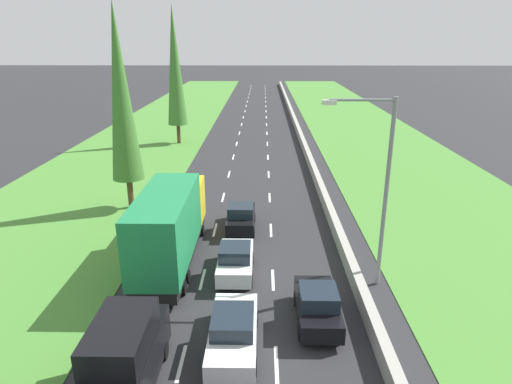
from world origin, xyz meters
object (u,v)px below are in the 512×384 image
black_van_left_lane (125,356)px  street_light_mast (380,182)px  white_sedan_centre_lane (233,331)px  poplar_tree_second (121,94)px  green_box_truck_left_lane (170,225)px  white_hatchback_centre_lane (236,260)px  black_hatchback_right_lane (317,305)px  poplar_tree_third (175,66)px  black_hatchback_centre_lane (241,217)px

black_van_left_lane → street_light_mast: 12.63m
white_sedan_centre_lane → poplar_tree_second: size_ratio=0.33×
green_box_truck_left_lane → street_light_mast: (10.04, -2.00, 3.05)m
white_sedan_centre_lane → white_hatchback_centre_lane: (-0.25, 5.63, 0.02)m
black_van_left_lane → green_box_truck_left_lane: bearing=91.7°
white_sedan_centre_lane → poplar_tree_second: 18.42m
green_box_truck_left_lane → black_hatchback_right_lane: green_box_truck_left_lane is taller
white_sedan_centre_lane → green_box_truck_left_lane: 7.96m
black_hatchback_right_lane → street_light_mast: (2.96, 3.17, 4.40)m
black_van_left_lane → white_hatchback_centre_lane: 8.40m
white_sedan_centre_lane → green_box_truck_left_lane: green_box_truck_left_lane is taller
white_hatchback_centre_lane → poplar_tree_third: poplar_tree_third is taller
poplar_tree_third → street_light_mast: size_ratio=1.65×
white_hatchback_centre_lane → black_hatchback_right_lane: same height
green_box_truck_left_lane → poplar_tree_second: (-4.45, 8.01, 5.73)m
white_hatchback_centre_lane → poplar_tree_third: size_ratio=0.26×
green_box_truck_left_lane → poplar_tree_second: 10.81m
white_hatchback_centre_lane → black_hatchback_right_lane: size_ratio=1.00×
black_hatchback_centre_lane → black_van_left_lane: bearing=-103.3°
white_sedan_centre_lane → poplar_tree_second: poplar_tree_second is taller
green_box_truck_left_lane → poplar_tree_third: poplar_tree_third is taller
green_box_truck_left_lane → street_light_mast: 10.68m
white_hatchback_centre_lane → black_hatchback_centre_lane: size_ratio=1.00×
white_sedan_centre_lane → black_van_left_lane: bearing=-148.1°
black_hatchback_right_lane → poplar_tree_second: bearing=131.2°
black_van_left_lane → white_hatchback_centre_lane: black_van_left_lane is taller
black_hatchback_centre_lane → poplar_tree_third: (-8.23, 24.09, 7.64)m
white_hatchback_centre_lane → street_light_mast: bearing=-6.2°
white_hatchback_centre_lane → street_light_mast: 7.95m
green_box_truck_left_lane → black_hatchback_centre_lane: 5.73m
white_hatchback_centre_lane → black_hatchback_right_lane: 5.32m
white_sedan_centre_lane → white_hatchback_centre_lane: white_hatchback_centre_lane is taller
black_hatchback_centre_lane → poplar_tree_second: poplar_tree_second is taller
black_van_left_lane → street_light_mast: size_ratio=0.54×
white_sedan_centre_lane → white_hatchback_centre_lane: bearing=92.5°
white_hatchback_centre_lane → green_box_truck_left_lane: green_box_truck_left_lane is taller
white_hatchback_centre_lane → green_box_truck_left_lane: (-3.45, 1.28, 1.35)m
white_sedan_centre_lane → street_light_mast: bearing=37.8°
green_box_truck_left_lane → black_hatchback_centre_lane: (3.45, 4.37, -1.35)m
white_hatchback_centre_lane → black_van_left_lane: bearing=-112.2°
black_van_left_lane → black_hatchback_centre_lane: 13.79m
white_hatchback_centre_lane → poplar_tree_second: 14.10m
white_sedan_centre_lane → black_hatchback_centre_lane: size_ratio=1.15×
green_box_truck_left_lane → black_van_left_lane: bearing=-88.3°
black_hatchback_right_lane → street_light_mast: street_light_mast is taller
white_sedan_centre_lane → black_hatchback_right_lane: (3.39, 1.75, 0.02)m
black_van_left_lane → black_hatchback_centre_lane: bearing=76.7°
black_hatchback_centre_lane → green_box_truck_left_lane: bearing=-128.3°
black_van_left_lane → black_hatchback_centre_lane: (3.17, 13.41, -0.56)m
poplar_tree_second → street_light_mast: size_ratio=1.52×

